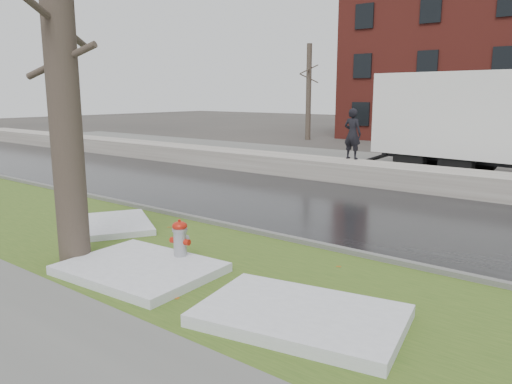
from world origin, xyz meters
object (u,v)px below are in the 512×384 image
Objects in this scene: fire_hydrant at (180,240)px; worker at (352,134)px; tree at (61,65)px; box_truck at (498,124)px.

worker is (-2.12, 10.80, 1.20)m from fire_hydrant.
worker reaches higher than fire_hydrant.
tree is at bearing -157.26° from fire_hydrant.
fire_hydrant is at bearing -92.94° from box_truck.
box_truck reaches higher than worker.
worker is at bearing -141.10° from box_truck.
fire_hydrant is 0.12× the size of tree.
tree reaches higher than fire_hydrant.
box_truck is at bearing -144.86° from worker.
box_truck is 6.34× the size of worker.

